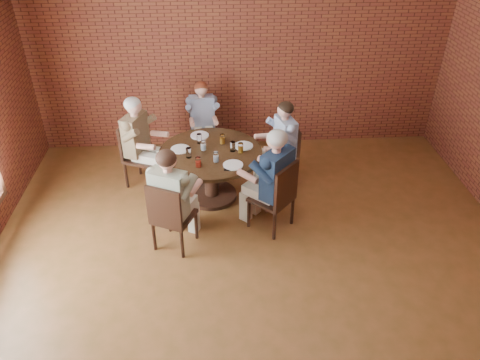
{
  "coord_description": "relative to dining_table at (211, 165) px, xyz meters",
  "views": [
    {
      "loc": [
        -0.45,
        -3.59,
        3.92
      ],
      "look_at": [
        -0.16,
        1.0,
        0.87
      ],
      "focal_mm": 35.0,
      "sensor_mm": 36.0,
      "label": 1
    }
  ],
  "objects": [
    {
      "name": "floor",
      "position": [
        0.51,
        -1.9,
        -0.53
      ],
      "size": [
        7.0,
        7.0,
        0.0
      ],
      "primitive_type": "plane",
      "color": "brown",
      "rests_on": "ground"
    },
    {
      "name": "wall_back",
      "position": [
        0.51,
        1.6,
        1.17
      ],
      "size": [
        7.0,
        0.0,
        7.0
      ],
      "primitive_type": "plane",
      "rotation": [
        1.57,
        0.0,
        0.0
      ],
      "color": "maroon",
      "rests_on": "ground"
    },
    {
      "name": "dining_table",
      "position": [
        0.0,
        0.0,
        0.0
      ],
      "size": [
        1.4,
        1.4,
        0.75
      ],
      "color": "#321810",
      "rests_on": "floor"
    },
    {
      "name": "chair_a",
      "position": [
        1.08,
        0.29,
        -0.02
      ],
      "size": [
        0.51,
        0.51,
        0.93
      ],
      "rotation": [
        0.0,
        0.0,
        -1.31
      ],
      "color": "#321810",
      "rests_on": "floor"
    },
    {
      "name": "diner_a",
      "position": [
        1.0,
        0.27,
        0.13
      ],
      "size": [
        0.75,
        0.66,
        1.31
      ],
      "primitive_type": null,
      "rotation": [
        0.0,
        0.0,
        -1.31
      ],
      "color": "#385591",
      "rests_on": "floor"
    },
    {
      "name": "chair_b",
      "position": [
        -0.12,
        1.22,
        -0.04
      ],
      "size": [
        0.43,
        0.43,
        0.9
      ],
      "rotation": [
        0.0,
        0.0,
        0.1
      ],
      "color": "#321810",
      "rests_on": "floor"
    },
    {
      "name": "diner_b",
      "position": [
        -0.11,
        1.14,
        0.11
      ],
      "size": [
        0.55,
        0.65,
        1.27
      ],
      "primitive_type": null,
      "rotation": [
        0.0,
        0.0,
        0.1
      ],
      "color": "gray",
      "rests_on": "floor"
    },
    {
      "name": "chair_c",
      "position": [
        -1.08,
        0.46,
        -0.01
      ],
      "size": [
        0.58,
        0.58,
        0.95
      ],
      "rotation": [
        0.0,
        0.0,
        1.17
      ],
      "color": "#321810",
      "rests_on": "floor"
    },
    {
      "name": "diner_c",
      "position": [
        -0.99,
        0.42,
        0.15
      ],
      "size": [
        0.83,
        0.77,
        1.36
      ],
      "primitive_type": null,
      "rotation": [
        0.0,
        0.0,
        1.17
      ],
      "color": "brown",
      "rests_on": "floor"
    },
    {
      "name": "chair_d",
      "position": [
        -0.5,
        -1.07,
        -0.01
      ],
      "size": [
        0.59,
        0.59,
        0.96
      ],
      "rotation": [
        0.0,
        0.0,
        2.7
      ],
      "color": "#321810",
      "rests_on": "floor"
    },
    {
      "name": "diner_d",
      "position": [
        -0.46,
        -0.99,
        0.15
      ],
      "size": [
        0.78,
        0.84,
        1.37
      ],
      "primitive_type": null,
      "rotation": [
        0.0,
        0.0,
        2.7
      ],
      "color": "gray",
      "rests_on": "floor"
    },
    {
      "name": "chair_e",
      "position": [
        0.83,
        -0.75,
        -0.0
      ],
      "size": [
        0.66,
        0.66,
        0.98
      ],
      "rotation": [
        0.0,
        0.0,
        3.97
      ],
      "color": "#321810",
      "rests_on": "floor"
    },
    {
      "name": "diner_e",
      "position": [
        0.76,
        -0.69,
        0.18
      ],
      "size": [
        0.91,
        0.9,
        1.41
      ],
      "primitive_type": null,
      "rotation": [
        0.0,
        0.0,
        3.97
      ],
      "color": "#192A46",
      "rests_on": "floor"
    },
    {
      "name": "plate_a",
      "position": [
        0.46,
        0.11,
        0.23
      ],
      "size": [
        0.26,
        0.26,
        0.01
      ],
      "primitive_type": "cylinder",
      "color": "white",
      "rests_on": "dining_table"
    },
    {
      "name": "plate_b",
      "position": [
        -0.15,
        0.46,
        0.23
      ],
      "size": [
        0.26,
        0.26,
        0.01
      ],
      "primitive_type": "cylinder",
      "color": "white",
      "rests_on": "dining_table"
    },
    {
      "name": "plate_c",
      "position": [
        -0.41,
        0.08,
        0.23
      ],
      "size": [
        0.26,
        0.26,
        0.01
      ],
      "primitive_type": "cylinder",
      "color": "white",
      "rests_on": "dining_table"
    },
    {
      "name": "plate_d",
      "position": [
        0.29,
        -0.38,
        0.23
      ],
      "size": [
        0.26,
        0.26,
        0.01
      ],
      "primitive_type": "cylinder",
      "color": "white",
      "rests_on": "dining_table"
    },
    {
      "name": "glass_a",
      "position": [
        0.3,
        -0.01,
        0.29
      ],
      "size": [
        0.07,
        0.07,
        0.14
      ],
      "primitive_type": "cylinder",
      "color": "white",
      "rests_on": "dining_table"
    },
    {
      "name": "glass_b",
      "position": [
        0.17,
        0.21,
        0.29
      ],
      "size": [
        0.07,
        0.07,
        0.14
      ],
      "primitive_type": "cylinder",
      "color": "white",
      "rests_on": "dining_table"
    },
    {
      "name": "glass_c",
      "position": [
        -0.15,
        0.24,
        0.29
      ],
      "size": [
        0.07,
        0.07,
        0.14
      ],
      "primitive_type": "cylinder",
      "color": "white",
      "rests_on": "dining_table"
    },
    {
      "name": "glass_d",
      "position": [
        -0.09,
        0.05,
        0.29
      ],
      "size": [
        0.07,
        0.07,
        0.14
      ],
      "primitive_type": "cylinder",
      "color": "white",
      "rests_on": "dining_table"
    },
    {
      "name": "glass_e",
      "position": [
        -0.29,
        -0.14,
        0.29
      ],
      "size": [
        0.07,
        0.07,
        0.14
      ],
      "primitive_type": "cylinder",
      "color": "white",
      "rests_on": "dining_table"
    },
    {
      "name": "glass_f",
      "position": [
        -0.16,
        -0.38,
        0.29
      ],
      "size": [
        0.07,
        0.07,
        0.14
      ],
      "primitive_type": "cylinder",
      "color": "white",
      "rests_on": "dining_table"
    },
    {
      "name": "glass_g",
      "position": [
        0.07,
        -0.27,
        0.29
      ],
      "size": [
        0.07,
        0.07,
        0.14
      ],
      "primitive_type": "cylinder",
      "color": "white",
      "rests_on": "dining_table"
    },
    {
      "name": "glass_h",
      "position": [
        0.41,
        -0.05,
        0.29
      ],
      "size": [
        0.07,
        0.07,
        0.14
      ],
      "primitive_type": "cylinder",
      "color": "white",
      "rests_on": "dining_table"
    },
    {
      "name": "smartphone",
      "position": [
        0.22,
        -0.43,
        0.23
      ],
      "size": [
        0.1,
        0.17,
        0.01
      ],
      "primitive_type": "cube",
      "rotation": [
        0.0,
        0.0,
        -0.17
      ],
      "color": "black",
      "rests_on": "dining_table"
    }
  ]
}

